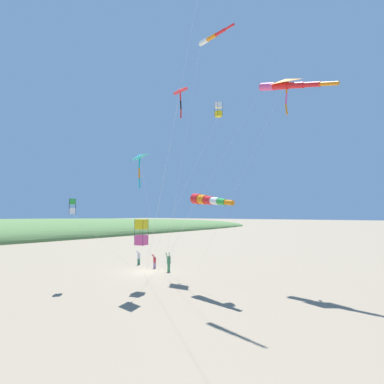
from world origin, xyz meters
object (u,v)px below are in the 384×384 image
(person_child_grey_jacket, at_px, (139,257))
(kite_delta_striped_overhead, at_px, (139,157))
(kite_box_black_fish_shape, at_px, (218,110))
(kite_delta_blue_topmost, at_px, (180,91))
(kite_windsock_red_high_left, at_px, (207,200))
(kite_windsock_small_distant, at_px, (211,38))
(kite_delta_long_streamer_right, at_px, (286,82))
(person_adult_flyer, at_px, (169,261))
(kite_box_green_low_center, at_px, (141,232))
(kite_box_white_trailing, at_px, (72,206))
(kite_windsock_teal_far_right, at_px, (285,86))
(person_child_green_jacket, at_px, (155,261))

(person_child_grey_jacket, distance_m, kite_delta_striped_overhead, 15.80)
(kite_box_black_fish_shape, bearing_deg, kite_delta_striped_overhead, -122.71)
(kite_delta_blue_topmost, height_order, kite_windsock_red_high_left, kite_delta_blue_topmost)
(person_child_grey_jacket, relative_size, kite_box_black_fish_shape, 0.10)
(kite_windsock_small_distant, bearing_deg, person_child_grey_jacket, 157.47)
(kite_delta_long_streamer_right, xyz_separation_m, kite_box_black_fish_shape, (-4.26, -4.46, -2.88))
(person_adult_flyer, relative_size, kite_delta_striped_overhead, 0.18)
(kite_box_green_low_center, bearing_deg, kite_delta_long_streamer_right, 49.46)
(kite_delta_striped_overhead, height_order, kite_box_white_trailing, kite_delta_striped_overhead)
(kite_box_white_trailing, bearing_deg, kite_delta_striped_overhead, 23.93)
(kite_box_green_low_center, relative_size, kite_windsock_small_distant, 0.53)
(kite_box_green_low_center, height_order, kite_box_white_trailing, kite_box_white_trailing)
(kite_box_green_low_center, bearing_deg, person_child_grey_jacket, 137.08)
(person_adult_flyer, height_order, kite_box_black_fish_shape, kite_box_black_fish_shape)
(person_adult_flyer, bearing_deg, kite_box_black_fish_shape, -14.05)
(person_adult_flyer, relative_size, person_child_grey_jacket, 1.19)
(kite_windsock_red_high_left, height_order, kite_box_white_trailing, kite_windsock_red_high_left)
(kite_box_green_low_center, height_order, kite_windsock_small_distant, kite_windsock_small_distant)
(kite_windsock_red_high_left, bearing_deg, kite_box_green_low_center, -151.20)
(kite_delta_blue_topmost, xyz_separation_m, kite_windsock_small_distant, (7.94, -5.86, 0.66))
(kite_windsock_teal_far_right, bearing_deg, kite_box_green_low_center, -130.00)
(person_child_grey_jacket, distance_m, kite_box_white_trailing, 13.10)
(person_child_green_jacket, height_order, kite_windsock_teal_far_right, kite_windsock_teal_far_right)
(kite_box_black_fish_shape, bearing_deg, person_child_grey_jacket, 165.91)
(kite_delta_blue_topmost, xyz_separation_m, kite_box_black_fish_shape, (6.97, -3.35, -4.26))
(kite_delta_long_streamer_right, distance_m, kite_windsock_small_distant, 7.97)
(person_child_grey_jacket, xyz_separation_m, kite_box_green_low_center, (8.93, -8.31, 3.48))
(person_child_green_jacket, distance_m, kite_delta_blue_topmost, 18.28)
(person_adult_flyer, bearing_deg, kite_windsock_small_distant, -28.05)
(person_adult_flyer, distance_m, kite_windsock_red_high_left, 10.54)
(kite_windsock_small_distant, bearing_deg, kite_delta_long_streamer_right, 64.77)
(person_child_grey_jacket, bearing_deg, kite_delta_striped_overhead, -43.95)
(kite_delta_striped_overhead, bearing_deg, kite_box_black_fish_shape, 57.29)
(person_child_grey_jacket, height_order, kite_windsock_teal_far_right, kite_windsock_teal_far_right)
(kite_windsock_teal_far_right, bearing_deg, kite_windsock_red_high_left, -116.61)
(person_child_green_jacket, height_order, kite_delta_striped_overhead, kite_delta_striped_overhead)
(kite_delta_blue_topmost, xyz_separation_m, kite_box_white_trailing, (-1.88, -11.32, -12.49))
(kite_delta_striped_overhead, relative_size, kite_box_green_low_center, 1.00)
(kite_delta_blue_topmost, height_order, kite_box_white_trailing, kite_delta_blue_topmost)
(kite_delta_long_streamer_right, bearing_deg, kite_windsock_red_high_left, -117.37)
(kite_windsock_red_high_left, xyz_separation_m, kite_box_white_trailing, (-9.44, -5.36, -0.46))
(person_child_grey_jacket, height_order, kite_box_black_fish_shape, kite_box_black_fish_shape)
(kite_delta_blue_topmost, xyz_separation_m, kite_box_green_low_center, (3.06, -8.44, -14.52))
(person_child_grey_jacket, xyz_separation_m, kite_box_black_fish_shape, (12.84, -3.22, 13.74))
(kite_box_green_low_center, bearing_deg, kite_delta_blue_topmost, 109.93)
(person_child_green_jacket, distance_m, kite_box_green_low_center, 10.11)
(kite_windsock_teal_far_right, bearing_deg, kite_delta_striped_overhead, -127.42)
(person_child_green_jacket, xyz_separation_m, kite_delta_blue_topmost, (2.67, 0.89, 18.06))
(kite_windsock_small_distant, height_order, kite_windsock_teal_far_right, kite_windsock_small_distant)
(kite_delta_striped_overhead, xyz_separation_m, kite_windsock_small_distant, (4.60, 3.15, 9.39))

